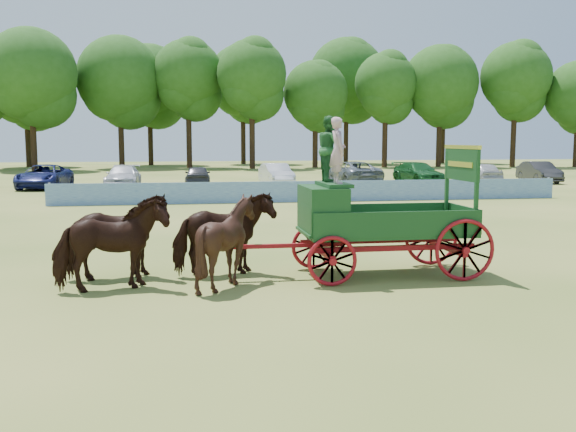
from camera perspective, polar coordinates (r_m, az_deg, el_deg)
The scene contains 9 objects.
ground at distance 15.89m, azimuth 19.92°, elevation -4.93°, with size 160.00×160.00×0.00m, color #9F9447.
horse_lead_left at distance 13.72m, azimuth -15.49°, elevation -2.49°, with size 1.04×2.28×1.92m, color black.
horse_lead_right at distance 14.80m, azimuth -15.06°, elevation -1.81°, with size 1.04×2.28×1.92m, color black.
horse_wheel_left at distance 13.68m, azimuth -5.44°, elevation -2.29°, with size 1.56×1.75×1.93m, color black.
horse_wheel_right at distance 14.77m, azimuth -5.75°, elevation -1.63°, with size 1.04×2.28×1.92m, color black.
farm_dray at distance 14.68m, azimuth 6.02°, elevation 0.82°, with size 6.00×2.00×3.66m.
sponsor_banner at distance 32.33m, azimuth 2.47°, elevation 2.20°, with size 26.00×0.08×1.05m, color #1B4595.
parked_cars at distance 43.57m, azimuth -4.34°, elevation 3.69°, with size 46.18×6.63×1.63m.
treeline at distance 74.53m, azimuth -7.65°, elevation 11.91°, with size 88.73×24.02×16.01m.
Camera 1 is at (-7.77, -13.50, 3.12)m, focal length 40.00 mm.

